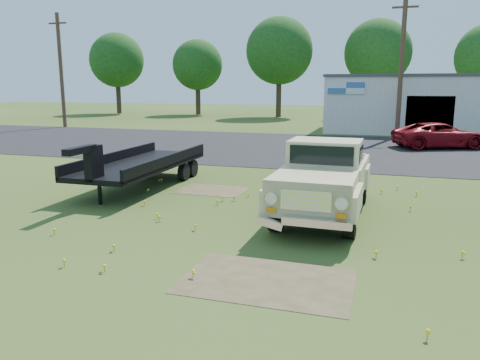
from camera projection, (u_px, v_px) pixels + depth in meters
name	position (u px, v px, depth m)	size (l,w,h in m)	color
ground	(238.00, 226.00, 11.52)	(140.00, 140.00, 0.00)	#2D4416
asphalt_lot	(321.00, 149.00, 25.54)	(90.00, 14.00, 0.02)	black
dirt_patch_a	(267.00, 281.00, 8.27)	(3.00, 2.00, 0.01)	#4B4028
dirt_patch_b	(213.00, 190.00, 15.38)	(2.20, 1.60, 0.01)	#4B4028
commercial_building	(426.00, 103.00, 34.57)	(14.20, 8.20, 4.15)	#B8B8B4
utility_pole_west	(61.00, 70.00, 37.63)	(1.60, 0.30, 9.00)	#4F3324
utility_pole_mid	(401.00, 66.00, 29.99)	(1.60, 0.30, 9.00)	#4F3324
treeline_a	(117.00, 60.00, 55.88)	(6.40, 6.40, 9.52)	#39291A
treeline_b	(197.00, 65.00, 54.00)	(5.76, 5.76, 8.57)	#39291A
treeline_c	(279.00, 51.00, 49.41)	(7.04, 7.04, 10.47)	#39291A
treeline_d	(378.00, 53.00, 47.47)	(6.72, 6.72, 10.00)	#39291A
vintage_pickup_truck	(324.00, 178.00, 12.27)	(2.17, 5.58, 2.03)	#CFBB8B
flatbed_trailer	(141.00, 161.00, 15.76)	(2.19, 6.58, 1.79)	black
red_pickup	(440.00, 136.00, 25.58)	(2.28, 4.95, 1.37)	maroon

